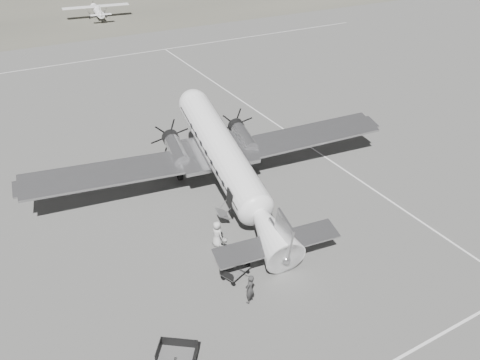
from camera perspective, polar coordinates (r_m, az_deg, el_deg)
name	(u,v)px	position (r m, az deg, el deg)	size (l,w,h in m)	color
ground	(216,221)	(31.64, -2.93, -4.99)	(260.00, 260.00, 0.00)	#61615F
taxi_line_right	(353,176)	(37.52, 13.67, 0.47)	(0.15, 80.00, 0.01)	silver
taxi_line_horizon	(79,62)	(66.61, -19.02, 13.46)	(90.00, 0.15, 0.01)	silver
dc3_airliner	(226,161)	(33.04, -1.69, 2.28)	(28.04, 19.46, 5.34)	#B3B3B6
light_plane_right	(97,12)	(90.67, -17.03, 19.05)	(11.44, 9.28, 2.38)	white
baggage_cart_near	(235,270)	(27.15, -0.58, -10.93)	(1.69, 1.19, 0.96)	#505050
baggage_cart_far	(177,355)	(23.33, -7.66, -20.44)	(1.88, 1.33, 1.06)	#505050
ground_crew	(250,289)	(25.45, 1.21, -13.14)	(0.67, 0.44, 1.84)	#2F2F2F
ramp_agent	(225,248)	(28.13, -1.88, -8.33)	(0.76, 0.59, 1.57)	silver
passenger	(217,234)	(29.05, -2.82, -6.59)	(0.87, 0.57, 1.79)	beige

